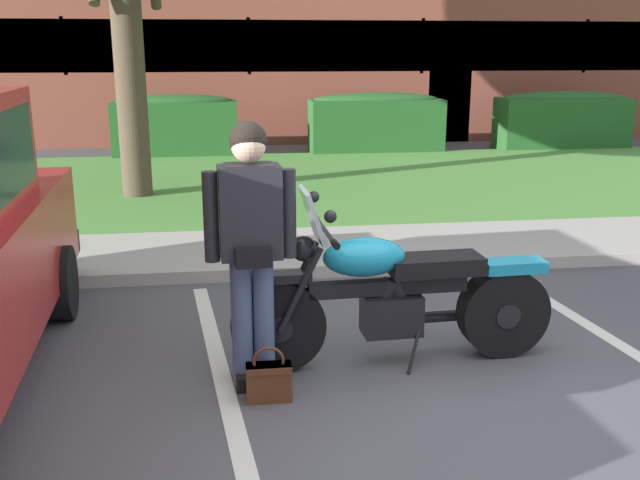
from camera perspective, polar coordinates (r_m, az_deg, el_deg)
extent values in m
plane|color=#4C4C51|center=(4.57, 8.55, -12.83)|extent=(140.00, 140.00, 0.00)
cube|color=#ADA89E|center=(6.93, 2.54, -2.26)|extent=(60.00, 0.20, 0.12)
cube|color=#ADA89E|center=(7.74, 1.43, -0.54)|extent=(60.00, 1.50, 0.08)
cube|color=#518E3D|center=(11.51, -1.64, 4.59)|extent=(60.00, 6.28, 0.06)
cube|color=silver|center=(4.59, -7.35, -12.61)|extent=(0.58, 4.39, 0.01)
cylinder|color=black|center=(4.82, -3.33, -6.95)|extent=(0.64, 0.13, 0.64)
cylinder|color=black|center=(4.82, -3.33, -6.95)|extent=(0.18, 0.13, 0.18)
cylinder|color=black|center=(5.24, 14.41, -5.58)|extent=(0.65, 0.21, 0.64)
cylinder|color=black|center=(5.24, 14.41, -5.58)|extent=(0.19, 0.21, 0.18)
cube|color=black|center=(4.70, -3.39, -2.99)|extent=(0.45, 0.16, 0.06)
cube|color=teal|center=(5.15, 15.16, -1.99)|extent=(0.45, 0.22, 0.08)
cylinder|color=black|center=(4.66, -1.60, -4.04)|extent=(0.31, 0.06, 0.58)
cylinder|color=black|center=(4.81, -1.88, -3.42)|extent=(0.31, 0.06, 0.58)
sphere|color=black|center=(4.67, -1.33, -0.70)|extent=(0.17, 0.17, 0.17)
cylinder|color=black|center=(4.66, 0.36, 0.81)|extent=(0.06, 0.72, 0.03)
cylinder|color=black|center=(4.32, 1.24, -0.35)|extent=(0.05, 0.10, 0.04)
cylinder|color=black|center=(5.00, -0.40, 1.81)|extent=(0.05, 0.10, 0.04)
sphere|color=black|center=(4.33, 0.83, 1.88)|extent=(0.08, 0.08, 0.08)
sphere|color=black|center=(4.91, -0.51, 3.46)|extent=(0.08, 0.08, 0.08)
cube|color=#B2BCC6|center=(4.62, -0.61, 1.97)|extent=(0.16, 0.37, 0.35)
cube|color=black|center=(4.87, 5.44, -3.73)|extent=(1.10, 0.15, 0.10)
ellipsoid|color=teal|center=(4.76, 3.53, -1.35)|extent=(0.57, 0.34, 0.26)
cube|color=black|center=(4.93, 9.18, -1.94)|extent=(0.65, 0.31, 0.12)
cube|color=black|center=(4.95, 5.71, -5.90)|extent=(0.41, 0.26, 0.28)
cylinder|color=black|center=(4.88, 5.38, -4.18)|extent=(0.18, 0.13, 0.21)
cylinder|color=black|center=(4.90, 6.15, -4.12)|extent=(0.18, 0.13, 0.21)
cylinder|color=black|center=(5.22, 9.20, -6.08)|extent=(0.60, 0.11, 0.08)
cylinder|color=black|center=(5.28, 11.26, -5.90)|extent=(0.60, 0.11, 0.08)
cylinder|color=black|center=(4.92, 7.52, -8.73)|extent=(0.12, 0.12, 0.30)
cube|color=black|center=(4.76, -4.38, -10.79)|extent=(0.13, 0.25, 0.10)
cube|color=black|center=(4.75, -6.09, -10.91)|extent=(0.13, 0.25, 0.10)
cylinder|color=#47567A|center=(4.63, -4.51, -6.45)|extent=(0.14, 0.14, 0.86)
cylinder|color=#47567A|center=(4.62, -6.25, -6.56)|extent=(0.14, 0.14, 0.86)
cube|color=#232328|center=(4.41, -5.60, 2.23)|extent=(0.39, 0.24, 0.58)
cube|color=#232328|center=(4.36, -5.70, 5.69)|extent=(0.31, 0.22, 0.06)
sphere|color=beige|center=(4.34, -5.74, 7.51)|extent=(0.21, 0.21, 0.21)
sphere|color=black|center=(4.35, -5.77, 7.93)|extent=(0.23, 0.23, 0.23)
cube|color=black|center=(4.35, -5.34, -1.36)|extent=(0.23, 0.11, 0.12)
cylinder|color=#232328|center=(4.44, -2.52, 2.12)|extent=(0.09, 0.09, 0.56)
cylinder|color=#232328|center=(4.40, -8.71, 1.82)|extent=(0.09, 0.09, 0.56)
cube|color=#562D19|center=(4.53, -4.10, -11.26)|extent=(0.28, 0.12, 0.24)
cube|color=#562D19|center=(4.48, -4.12, -10.15)|extent=(0.28, 0.13, 0.04)
torus|color=#562D19|center=(4.47, -4.13, -9.65)|extent=(0.20, 0.02, 0.20)
cylinder|color=black|center=(6.12, -20.21, -3.24)|extent=(0.28, 0.61, 0.60)
cylinder|color=#4C3D2D|center=(10.56, -14.89, 12.16)|extent=(0.43, 0.43, 3.35)
cube|color=#235623|center=(14.74, -11.43, 8.66)|extent=(2.44, 0.90, 1.10)
ellipsoid|color=#235623|center=(14.69, -11.54, 10.79)|extent=(2.32, 0.84, 0.28)
cube|color=#235623|center=(15.04, 4.48, 9.04)|extent=(2.74, 0.90, 1.10)
ellipsoid|color=#235623|center=(14.99, 4.52, 11.13)|extent=(2.60, 0.84, 0.28)
cube|color=#235623|center=(16.39, 18.75, 8.79)|extent=(2.80, 0.90, 1.10)
ellipsoid|color=#235623|center=(16.35, 18.91, 10.70)|extent=(2.66, 0.84, 0.28)
cube|color=brown|center=(20.92, -6.21, 14.58)|extent=(22.89, 9.53, 3.93)
cube|color=#1E282D|center=(16.19, -5.71, 15.16)|extent=(19.46, 0.06, 1.10)
cube|color=brown|center=(16.50, -19.79, 14.37)|extent=(0.08, 0.04, 1.20)
cube|color=brown|center=(16.18, -5.71, 15.16)|extent=(0.08, 0.04, 1.20)
cube|color=brown|center=(16.79, 8.17, 15.08)|extent=(0.08, 0.04, 1.20)
cube|color=brown|center=(18.22, 20.41, 14.31)|extent=(0.08, 0.04, 1.20)
cube|color=#473323|center=(17.04, 10.27, 11.24)|extent=(1.00, 0.08, 2.10)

